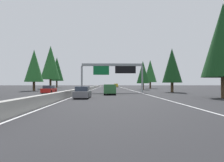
# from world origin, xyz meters

# --- Properties ---
(ground_plane) EXTENTS (320.00, 320.00, 0.00)m
(ground_plane) POSITION_xyz_m (60.00, 0.00, 0.00)
(ground_plane) COLOR #262628
(median_barrier) EXTENTS (180.00, 0.56, 0.90)m
(median_barrier) POSITION_xyz_m (80.00, 0.30, 0.45)
(median_barrier) COLOR #9E9B93
(median_barrier) RESTS_ON ground
(shoulder_stripe_right) EXTENTS (160.00, 0.16, 0.01)m
(shoulder_stripe_right) POSITION_xyz_m (70.00, -11.52, 0.01)
(shoulder_stripe_right) COLOR silver
(shoulder_stripe_right) RESTS_ON ground
(shoulder_stripe_median) EXTENTS (160.00, 0.16, 0.01)m
(shoulder_stripe_median) POSITION_xyz_m (70.00, -0.25, 0.01)
(shoulder_stripe_median) COLOR silver
(shoulder_stripe_median) RESTS_ON ground
(sign_gantry_overhead) EXTENTS (0.50, 12.68, 5.91)m
(sign_gantry_overhead) POSITION_xyz_m (33.62, -6.04, 4.71)
(sign_gantry_overhead) COLOR gray
(sign_gantry_overhead) RESTS_ON ground
(sedan_mid_center) EXTENTS (4.40, 1.80, 1.47)m
(sedan_mid_center) POSITION_xyz_m (19.20, -1.85, 0.68)
(sedan_mid_center) COLOR slate
(sedan_mid_center) RESTS_ON ground
(minivan_mid_right) EXTENTS (5.00, 1.95, 1.69)m
(minivan_mid_right) POSITION_xyz_m (27.41, -5.33, 0.95)
(minivan_mid_right) COLOR #2D6B38
(minivan_mid_right) RESTS_ON ground
(sedan_distant_a) EXTENTS (4.40, 1.80, 1.47)m
(sedan_distant_a) POSITION_xyz_m (48.15, -5.53, 0.68)
(sedan_distant_a) COLOR white
(sedan_distant_a) RESTS_ON ground
(pickup_near_center) EXTENTS (5.60, 2.00, 1.86)m
(pickup_near_center) POSITION_xyz_m (93.23, -9.16, 0.91)
(pickup_near_center) COLOR #AD931E
(pickup_near_center) RESTS_ON ground
(oncoming_near) EXTENTS (4.40, 1.80, 1.47)m
(oncoming_near) POSITION_xyz_m (31.73, 6.29, 0.68)
(oncoming_near) COLOR red
(oncoming_near) RESTS_ON ground
(conifer_right_foreground) EXTENTS (5.25, 5.25, 11.92)m
(conifer_right_foreground) POSITION_xyz_m (18.55, -19.44, 7.25)
(conifer_right_foreground) COLOR #4C3823
(conifer_right_foreground) RESTS_ON ground
(conifer_right_near) EXTENTS (4.07, 4.07, 9.26)m
(conifer_right_near) POSITION_xyz_m (34.55, -18.46, 5.62)
(conifer_right_near) COLOR #4C3823
(conifer_right_near) RESTS_ON ground
(conifer_right_mid) EXTENTS (3.87, 3.87, 8.79)m
(conifer_right_mid) POSITION_xyz_m (52.57, -15.69, 5.34)
(conifer_right_mid) COLOR #4C3823
(conifer_right_mid) RESTS_ON ground
(conifer_right_far) EXTENTS (4.82, 4.82, 10.95)m
(conifer_right_far) POSITION_xyz_m (66.94, -21.19, 6.65)
(conifer_right_far) COLOR #4C3823
(conifer_right_far) RESTS_ON ground
(conifer_left_near) EXTENTS (4.58, 4.58, 10.41)m
(conifer_left_near) POSITION_xyz_m (43.03, 13.61, 6.33)
(conifer_left_near) COLOR #4C3823
(conifer_left_near) RESTS_ON ground
(conifer_left_mid) EXTENTS (6.90, 6.90, 15.68)m
(conifer_left_mid) POSITION_xyz_m (63.85, 15.87, 9.54)
(conifer_left_mid) COLOR #4C3823
(conifer_left_mid) RESTS_ON ground
(conifer_left_far) EXTENTS (6.47, 6.47, 14.71)m
(conifer_left_far) POSITION_xyz_m (87.03, 19.91, 8.95)
(conifer_left_far) COLOR #4C3823
(conifer_left_far) RESTS_ON ground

